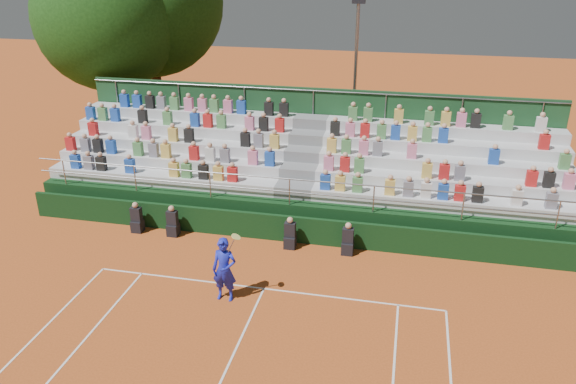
% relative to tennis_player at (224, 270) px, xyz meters
% --- Properties ---
extents(ground, '(90.00, 90.00, 0.00)m').
position_rel_tennis_player_xyz_m(ground, '(0.99, 0.76, -1.01)').
color(ground, '#BB531F').
rests_on(ground, ground).
extents(courtside_wall, '(20.00, 0.15, 1.00)m').
position_rel_tennis_player_xyz_m(courtside_wall, '(0.99, 3.96, -0.51)').
color(courtside_wall, black).
rests_on(courtside_wall, ground).
extents(line_officials, '(8.25, 0.40, 1.19)m').
position_rel_tennis_player_xyz_m(line_officials, '(-0.82, 3.51, -0.53)').
color(line_officials, black).
rests_on(line_officials, ground).
extents(grandstand, '(20.00, 5.20, 4.40)m').
position_rel_tennis_player_xyz_m(grandstand, '(0.97, 7.19, 0.08)').
color(grandstand, black).
rests_on(grandstand, ground).
extents(tennis_player, '(0.90, 0.49, 2.22)m').
position_rel_tennis_player_xyz_m(tennis_player, '(0.00, 0.00, 0.00)').
color(tennis_player, '#1922BC').
rests_on(tennis_player, ground).
extents(tree_west, '(7.04, 7.04, 10.18)m').
position_rel_tennis_player_xyz_m(tree_west, '(-9.70, 12.20, 5.64)').
color(tree_west, '#3C2316').
rests_on(tree_west, ground).
extents(tree_east, '(7.54, 7.54, 10.98)m').
position_rel_tennis_player_xyz_m(tree_east, '(-8.52, 14.47, 6.18)').
color(tree_east, '#3C2316').
rests_on(tree_east, ground).
extents(floodlight_mast, '(0.60, 0.25, 7.78)m').
position_rel_tennis_player_xyz_m(floodlight_mast, '(2.29, 13.36, 3.54)').
color(floodlight_mast, gray).
rests_on(floodlight_mast, ground).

